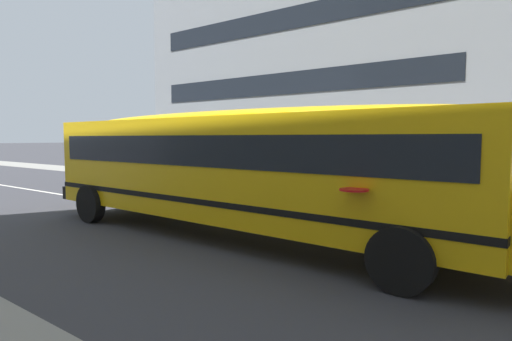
{
  "coord_description": "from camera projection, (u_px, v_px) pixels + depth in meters",
  "views": [
    {
      "loc": [
        6.13,
        -8.83,
        2.34
      ],
      "look_at": [
        -0.14,
        -0.62,
        1.54
      ],
      "focal_mm": 29.52,
      "sensor_mm": 36.0,
      "label": 1
    }
  ],
  "objects": [
    {
      "name": "parked_car_teal_by_hydrant",
      "position": [
        159.0,
        167.0,
        21.44
      ],
      "size": [
        3.9,
        1.89,
        1.64
      ],
      "rotation": [
        0.0,
        0.0,
        -0.0
      ],
      "color": "#195B66",
      "rests_on": "ground_plane"
    },
    {
      "name": "lane_centreline",
      "position": [
        275.0,
        228.0,
        10.89
      ],
      "size": [
        110.0,
        0.16,
        0.01
      ],
      "primitive_type": "cube",
      "color": "silver",
      "rests_on": "ground_plane"
    },
    {
      "name": "ground_plane",
      "position": [
        275.0,
        228.0,
        10.89
      ],
      "size": [
        400.0,
        400.0,
        0.0
      ],
      "primitive_type": "plane",
      "color": "#38383D"
    },
    {
      "name": "school_bus",
      "position": [
        247.0,
        163.0,
        9.71
      ],
      "size": [
        13.35,
        3.32,
        2.97
      ],
      "rotation": [
        0.0,
        0.0,
        -0.02
      ],
      "color": "yellow",
      "rests_on": "ground_plane"
    },
    {
      "name": "apartment_block_far_left",
      "position": [
        341.0,
        70.0,
        26.53
      ],
      "size": [
        20.23,
        13.05,
        13.3
      ],
      "color": "gray",
      "rests_on": "ground_plane"
    },
    {
      "name": "sidewalk_far",
      "position": [
        385.0,
        195.0,
        17.1
      ],
      "size": [
        120.0,
        3.0,
        0.01
      ],
      "primitive_type": "cube",
      "color": "gray",
      "rests_on": "ground_plane"
    }
  ]
}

